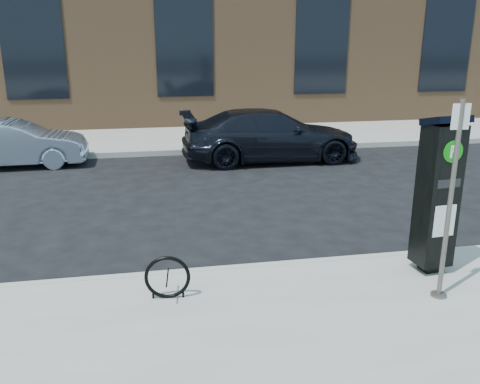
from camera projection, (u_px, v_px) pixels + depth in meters
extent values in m
plane|color=black|center=(259.00, 274.00, 7.21)|extent=(120.00, 120.00, 0.00)
cube|color=gray|center=(183.00, 121.00, 20.37)|extent=(60.00, 12.00, 0.15)
cube|color=#9E9B93|center=(260.00, 270.00, 7.17)|extent=(60.00, 0.12, 0.16)
cube|color=#9E9B93|center=(199.00, 151.00, 14.74)|extent=(60.00, 0.12, 0.16)
cube|color=brown|center=(174.00, 20.00, 22.06)|extent=(28.00, 10.00, 8.00)
cube|color=black|center=(33.00, 46.00, 16.74)|extent=(2.00, 0.06, 3.50)
cube|color=black|center=(184.00, 45.00, 17.62)|extent=(2.00, 0.06, 3.50)
cube|color=black|center=(322.00, 45.00, 18.50)|extent=(2.00, 0.06, 3.50)
cube|color=black|center=(446.00, 45.00, 19.39)|extent=(2.00, 0.06, 3.50)
cube|color=black|center=(429.00, 266.00, 6.98)|extent=(0.24, 0.24, 0.11)
cube|color=black|center=(437.00, 196.00, 6.69)|extent=(0.48, 0.43, 1.91)
cube|color=black|center=(446.00, 120.00, 6.40)|extent=(0.53, 0.48, 0.18)
cylinder|color=#08600A|center=(453.00, 152.00, 6.32)|extent=(0.28, 0.04, 0.28)
cube|color=white|center=(453.00, 152.00, 6.32)|extent=(0.10, 0.02, 0.16)
cube|color=silver|center=(444.00, 221.00, 6.59)|extent=(0.31, 0.04, 0.43)
cube|color=black|center=(449.00, 184.00, 6.44)|extent=(0.34, 0.04, 0.11)
cylinder|color=#554E4B|center=(438.00, 295.00, 6.28)|extent=(0.19, 0.19, 0.03)
cylinder|color=#554E4B|center=(450.00, 203.00, 5.93)|extent=(0.06, 0.06, 2.41)
cube|color=silver|center=(461.00, 117.00, 5.64)|extent=(0.21, 0.02, 0.29)
torus|color=black|center=(167.00, 277.00, 6.16)|extent=(0.56, 0.10, 0.56)
cylinder|color=black|center=(153.00, 294.00, 6.21)|extent=(0.03, 0.03, 0.11)
cylinder|color=black|center=(183.00, 293.00, 6.24)|extent=(0.03, 0.03, 0.11)
imported|color=#8999AE|center=(13.00, 144.00, 13.13)|extent=(3.72, 1.37, 1.21)
imported|color=black|center=(270.00, 135.00, 13.79)|extent=(4.82, 1.97, 1.40)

